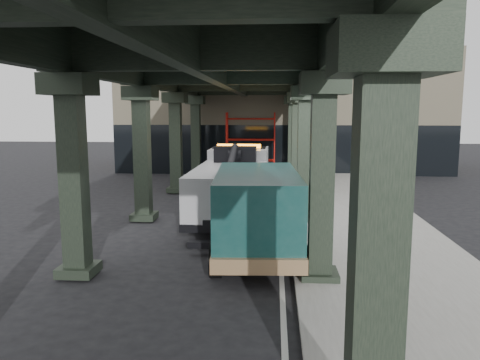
% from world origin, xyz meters
% --- Properties ---
extents(ground, '(90.00, 90.00, 0.00)m').
position_xyz_m(ground, '(0.00, 0.00, 0.00)').
color(ground, black).
rests_on(ground, ground).
extents(sidewalk, '(5.00, 40.00, 0.15)m').
position_xyz_m(sidewalk, '(4.50, 2.00, 0.07)').
color(sidewalk, gray).
rests_on(sidewalk, ground).
extents(lane_stripe, '(0.12, 38.00, 0.01)m').
position_xyz_m(lane_stripe, '(1.70, 2.00, 0.01)').
color(lane_stripe, silver).
rests_on(lane_stripe, ground).
extents(viaduct, '(7.40, 32.00, 6.40)m').
position_xyz_m(viaduct, '(-0.40, 2.00, 5.46)').
color(viaduct, black).
rests_on(viaduct, ground).
extents(building, '(22.00, 10.00, 8.00)m').
position_xyz_m(building, '(2.00, 20.00, 4.00)').
color(building, '#C6B793').
rests_on(building, ground).
extents(scaffolding, '(3.08, 0.88, 4.00)m').
position_xyz_m(scaffolding, '(0.00, 14.64, 2.11)').
color(scaffolding, red).
rests_on(scaffolding, ground).
extents(tow_truck, '(2.77, 8.76, 2.85)m').
position_xyz_m(tow_truck, '(-0.06, 3.04, 1.39)').
color(tow_truck, black).
rests_on(tow_truck, ground).
extents(towed_van, '(2.72, 6.17, 2.45)m').
position_xyz_m(towed_van, '(1.00, -1.82, 1.32)').
color(towed_van, '#103A38').
rests_on(towed_van, ground).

